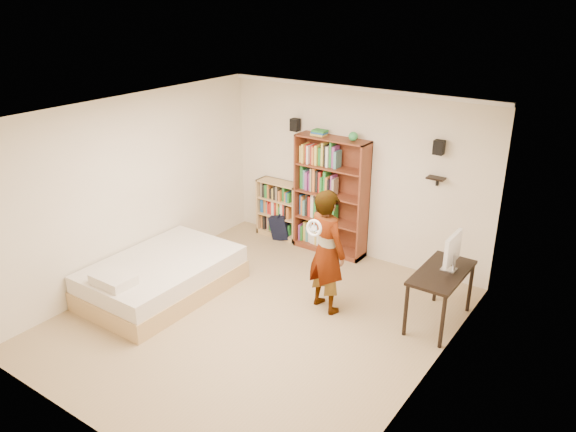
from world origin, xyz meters
name	(u,v)px	position (x,y,z in m)	size (l,w,h in m)	color
ground	(258,319)	(0.00, 0.00, 0.00)	(4.50, 5.00, 0.01)	tan
room_shell	(255,193)	(0.00, 0.00, 1.76)	(4.52, 5.02, 2.71)	white
crown_molding	(253,118)	(0.00, 0.00, 2.67)	(4.50, 5.00, 0.06)	white
speaker_left	(295,125)	(-1.05, 2.40, 2.00)	(0.14, 0.12, 0.20)	black
speaker_right	(439,147)	(1.35, 2.40, 2.00)	(0.14, 0.12, 0.20)	black
wall_shelf	(436,178)	(1.35, 2.41, 1.55)	(0.25, 0.16, 0.03)	black
tall_bookshelf	(331,196)	(-0.30, 2.32, 0.96)	(1.21, 0.35, 1.91)	brown
low_bookshelf	(279,209)	(-1.34, 2.35, 0.49)	(0.79, 0.30, 0.99)	tan
computer_desk	(439,297)	(1.96, 1.27, 0.37)	(0.55, 1.09, 0.75)	black
imac	(451,252)	(2.01, 1.36, 0.99)	(0.10, 0.49, 0.49)	white
daybed	(162,273)	(-1.53, -0.22, 0.32)	(1.40, 2.16, 0.64)	white
person	(326,251)	(0.57, 0.75, 0.85)	(0.62, 0.41, 1.70)	black
wii_wheel	(314,228)	(0.57, 0.43, 1.29)	(0.22, 0.22, 0.04)	white
navy_bag	(280,227)	(-1.25, 2.24, 0.22)	(0.33, 0.21, 0.44)	black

